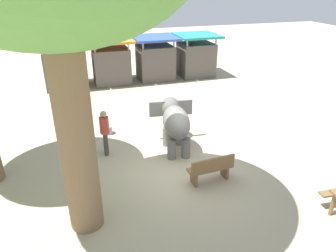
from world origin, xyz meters
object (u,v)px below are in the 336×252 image
(market_stall_red, at_px, (64,67))
(market_stall_orange, at_px, (111,64))
(person_handler, at_px, (105,130))
(market_stall_blue, at_px, (155,60))
(feed_bucket, at_px, (108,130))
(market_stall_teal, at_px, (196,57))
(wooden_bench, at_px, (211,168))
(elephant, at_px, (175,121))

(market_stall_red, xyz_separation_m, market_stall_orange, (2.60, 0.00, 0.00))
(person_handler, xyz_separation_m, market_stall_orange, (1.41, 8.16, 0.19))
(person_handler, xyz_separation_m, market_stall_blue, (4.01, 8.16, 0.19))
(feed_bucket, bearing_deg, market_stall_orange, 80.06)
(market_stall_orange, distance_m, market_stall_teal, 5.20)
(market_stall_red, height_order, market_stall_teal, same)
(person_handler, xyz_separation_m, feed_bucket, (0.26, 1.57, -0.79))
(market_stall_red, bearing_deg, market_stall_blue, 0.00)
(market_stall_red, distance_m, market_stall_teal, 7.80)
(wooden_bench, height_order, feed_bucket, wooden_bench)
(wooden_bench, height_order, market_stall_blue, market_stall_blue)
(wooden_bench, height_order, market_stall_teal, market_stall_teal)
(person_handler, height_order, market_stall_red, market_stall_red)
(feed_bucket, bearing_deg, market_stall_teal, 46.04)
(market_stall_orange, bearing_deg, feed_bucket, -99.94)
(wooden_bench, relative_size, market_stall_blue, 0.57)
(market_stall_red, bearing_deg, wooden_bench, -69.84)
(wooden_bench, relative_size, market_stall_teal, 0.57)
(person_handler, relative_size, wooden_bench, 1.14)
(market_stall_red, distance_m, market_stall_blue, 5.20)
(elephant, distance_m, market_stall_red, 9.17)
(market_stall_red, bearing_deg, market_stall_teal, 0.00)
(elephant, bearing_deg, market_stall_red, 30.07)
(market_stall_blue, height_order, market_stall_teal, same)
(market_stall_teal, distance_m, feed_bucket, 9.21)
(wooden_bench, height_order, market_stall_red, market_stall_red)
(feed_bucket, bearing_deg, elephant, -40.60)
(wooden_bench, distance_m, feed_bucket, 4.89)
(market_stall_orange, bearing_deg, wooden_bench, -82.83)
(market_stall_blue, distance_m, feed_bucket, 7.65)
(wooden_bench, bearing_deg, market_stall_blue, 78.97)
(wooden_bench, bearing_deg, elephant, 94.31)
(market_stall_orange, relative_size, feed_bucket, 7.00)
(elephant, xyz_separation_m, feed_bucket, (-2.15, 1.84, -0.89))
(market_stall_blue, bearing_deg, market_stall_orange, 180.00)
(market_stall_orange, xyz_separation_m, market_stall_teal, (5.20, 0.00, 0.00))
(elephant, relative_size, market_stall_red, 0.95)
(elephant, distance_m, person_handler, 2.43)
(market_stall_red, height_order, market_stall_orange, same)
(elephant, bearing_deg, feed_bucket, 56.38)
(market_stall_orange, xyz_separation_m, feed_bucket, (-1.16, -6.59, -0.98))
(market_stall_orange, height_order, market_stall_blue, same)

